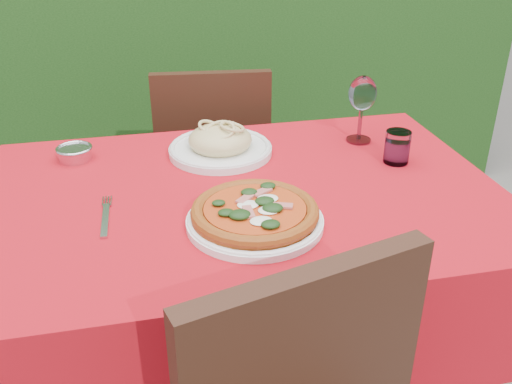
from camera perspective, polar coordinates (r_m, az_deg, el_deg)
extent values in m
cube|color=black|center=(2.83, -7.62, 15.44)|extent=(3.20, 0.55, 1.60)
cube|color=#422D15|center=(1.40, -1.23, -0.89)|extent=(1.20, 0.80, 0.04)
cylinder|color=#422D15|center=(1.56, 22.37, -16.72)|extent=(0.05, 0.05, 0.70)
cylinder|color=#422D15|center=(1.89, -19.62, -7.53)|extent=(0.05, 0.05, 0.70)
cylinder|color=#422D15|center=(2.02, 12.14, -3.98)|extent=(0.05, 0.05, 0.70)
cube|color=#B60E18|center=(1.47, -1.18, -5.40)|extent=(1.26, 0.86, 0.32)
cube|color=black|center=(2.22, -4.33, 1.81)|extent=(0.44, 0.44, 0.04)
cube|color=black|center=(1.96, -4.34, 5.74)|extent=(0.40, 0.08, 0.43)
cylinder|color=black|center=(2.48, -0.40, -0.89)|extent=(0.03, 0.03, 0.41)
cylinder|color=black|center=(2.47, -8.25, -1.30)|extent=(0.03, 0.03, 0.41)
cylinder|color=black|center=(2.19, 0.54, -5.13)|extent=(0.03, 0.03, 0.41)
cylinder|color=black|center=(2.18, -8.40, -5.61)|extent=(0.03, 0.03, 0.41)
cylinder|color=white|center=(1.25, -0.11, -2.99)|extent=(0.30, 0.30, 0.02)
cylinder|color=#B45519|center=(1.24, -0.11, -2.26)|extent=(0.35, 0.35, 0.02)
cylinder|color=#A21D0A|center=(1.23, -0.11, -1.71)|extent=(0.28, 0.28, 0.01)
cylinder|color=silver|center=(1.59, -3.57, 4.18)|extent=(0.29, 0.29, 0.02)
ellipsoid|color=#CFB581|center=(1.58, -3.60, 5.24)|extent=(0.19, 0.19, 0.08)
cylinder|color=white|center=(1.57, 13.94, 4.37)|extent=(0.07, 0.07, 0.09)
cylinder|color=#A6CBE1|center=(1.57, 13.88, 3.93)|extent=(0.06, 0.06, 0.06)
cylinder|color=silver|center=(1.70, 10.21, 5.15)|extent=(0.07, 0.07, 0.01)
cylinder|color=silver|center=(1.68, 10.36, 6.82)|extent=(0.01, 0.01, 0.10)
ellipsoid|color=silver|center=(1.65, 10.62, 9.69)|extent=(0.08, 0.08, 0.10)
cube|color=#B9B9C0|center=(1.31, -14.84, -2.74)|extent=(0.03, 0.20, 0.01)
cylinder|color=silver|center=(1.63, -17.66, 3.64)|extent=(0.09, 0.09, 0.03)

